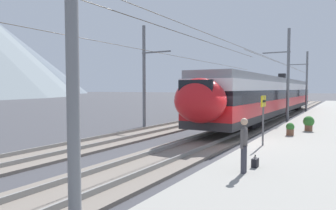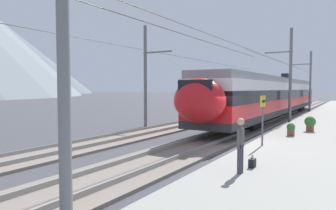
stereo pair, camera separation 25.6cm
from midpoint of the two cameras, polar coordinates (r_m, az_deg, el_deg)
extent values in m
plane|color=#424247|center=(15.43, 11.82, -7.69)|extent=(400.00, 400.00, 0.00)
cube|color=gray|center=(14.64, 26.70, -7.97)|extent=(120.00, 6.29, 0.28)
cube|color=slate|center=(15.97, 6.53, -7.06)|extent=(120.00, 3.00, 0.12)
cube|color=gray|center=(15.67, 8.95, -6.75)|extent=(120.00, 0.07, 0.16)
cube|color=gray|center=(16.25, 4.21, -6.37)|extent=(120.00, 0.07, 0.16)
cube|color=slate|center=(18.38, -7.09, -5.73)|extent=(120.00, 3.00, 0.12)
cube|color=gray|center=(17.93, -5.27, -5.48)|extent=(120.00, 0.07, 0.16)
cube|color=gray|center=(18.80, -8.83, -5.11)|extent=(120.00, 0.07, 0.16)
cube|color=#2D2D30|center=(31.31, 18.77, -0.65)|extent=(32.75, 2.99, 0.45)
cube|color=red|center=(31.27, 18.79, 0.54)|extent=(32.75, 2.99, 0.85)
cube|color=black|center=(31.25, 18.81, 2.01)|extent=(32.75, 3.03, 0.75)
cube|color=white|center=(31.25, 18.83, 3.29)|extent=(32.75, 2.99, 0.65)
cube|color=gray|center=(31.26, 18.85, 4.30)|extent=(32.45, 2.79, 0.45)
cube|color=black|center=(21.54, 13.17, -3.34)|extent=(2.80, 2.39, 0.42)
cube|color=black|center=(41.30, 21.66, -0.45)|extent=(2.80, 2.39, 0.42)
ellipsoid|color=red|center=(15.10, 5.50, 0.83)|extent=(1.80, 2.75, 2.25)
cube|color=black|center=(14.64, 4.68, 2.43)|extent=(0.16, 1.79, 1.19)
cube|color=black|center=(36.09, 20.47, 4.99)|extent=(0.90, 0.70, 0.70)
cube|color=#2D2D30|center=(42.82, 15.54, 0.36)|extent=(27.34, 2.95, 0.45)
cube|color=orange|center=(42.79, 15.55, 1.22)|extent=(27.34, 2.95, 0.85)
cube|color=black|center=(42.78, 15.57, 2.30)|extent=(27.34, 2.99, 0.75)
cube|color=silver|center=(42.77, 15.58, 3.23)|extent=(27.34, 2.95, 0.65)
cube|color=gray|center=(42.78, 15.59, 3.97)|extent=(27.04, 2.75, 0.45)
cube|color=black|center=(34.74, 11.89, -0.92)|extent=(2.80, 2.36, 0.42)
cube|color=black|center=(51.06, 18.01, 0.25)|extent=(2.80, 2.36, 0.42)
ellipsoid|color=orange|center=(29.28, 8.30, 1.88)|extent=(1.80, 2.72, 2.25)
cube|color=black|center=(28.82, 7.93, 2.71)|extent=(0.16, 1.77, 1.19)
cube|color=black|center=(46.77, 16.91, 4.57)|extent=(0.90, 0.70, 0.70)
cylinder|color=slate|center=(5.91, -18.80, 12.11)|extent=(0.24, 0.24, 7.61)
cylinder|color=slate|center=(27.36, 21.40, 5.12)|extent=(0.24, 0.24, 7.89)
cube|color=slate|center=(27.69, 19.42, 9.29)|extent=(0.10, 2.29, 0.10)
cylinder|color=#473823|center=(27.87, 17.39, 8.77)|extent=(38.85, 0.02, 0.02)
cylinder|color=slate|center=(40.72, 24.46, 3.97)|extent=(0.24, 0.24, 7.40)
cube|color=slate|center=(40.94, 23.13, 7.03)|extent=(0.10, 2.29, 0.10)
cylinder|color=#473823|center=(41.07, 21.74, 6.69)|extent=(38.85, 0.02, 0.02)
cylinder|color=slate|center=(22.90, -4.84, 5.36)|extent=(0.24, 0.24, 7.57)
cube|color=slate|center=(22.44, -2.59, 9.91)|extent=(0.10, 2.45, 0.10)
cylinder|color=#473823|center=(21.84, -0.20, 9.44)|extent=(38.85, 0.02, 0.02)
cylinder|color=#59595B|center=(14.42, 16.96, -2.82)|extent=(0.08, 0.08, 2.27)
cube|color=yellow|center=(14.36, 17.01, 0.69)|extent=(0.70, 0.06, 0.50)
cube|color=black|center=(14.35, 17.15, 0.68)|extent=(0.52, 0.01, 0.10)
cylinder|color=#383842|center=(9.60, 13.16, -10.06)|extent=(0.14, 0.14, 0.82)
cylinder|color=#383842|center=(9.75, 13.45, -9.87)|extent=(0.14, 0.14, 0.82)
ellipsoid|color=#514C4C|center=(9.54, 13.36, -5.75)|extent=(0.36, 0.22, 0.62)
sphere|color=tan|center=(9.48, 13.39, -3.06)|extent=(0.22, 0.22, 0.22)
cylinder|color=#514C4C|center=(9.34, 12.95, -6.24)|extent=(0.09, 0.09, 0.58)
cylinder|color=#514C4C|center=(9.75, 13.74, -5.85)|extent=(0.09, 0.09, 0.58)
cube|color=black|center=(10.52, 15.36, -10.42)|extent=(0.32, 0.18, 0.29)
torus|color=black|center=(10.48, 15.38, -9.39)|extent=(0.16, 0.02, 0.16)
cylinder|color=brown|center=(18.08, 21.59, -4.79)|extent=(0.39, 0.39, 0.35)
sphere|color=#33752D|center=(18.04, 21.61, -3.83)|extent=(0.45, 0.45, 0.45)
sphere|color=#DB5193|center=(18.03, 21.61, -3.51)|extent=(0.24, 0.24, 0.24)
cylinder|color=brown|center=(20.39, 24.58, -3.92)|extent=(0.44, 0.44, 0.40)
sphere|color=#33752D|center=(20.35, 24.60, -2.82)|extent=(0.65, 0.65, 0.65)
sphere|color=gold|center=(20.33, 24.61, -2.41)|extent=(0.36, 0.36, 0.36)
camera|label=1|loc=(0.13, -90.44, -0.02)|focal=32.43mm
camera|label=2|loc=(0.13, 89.56, 0.02)|focal=32.43mm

